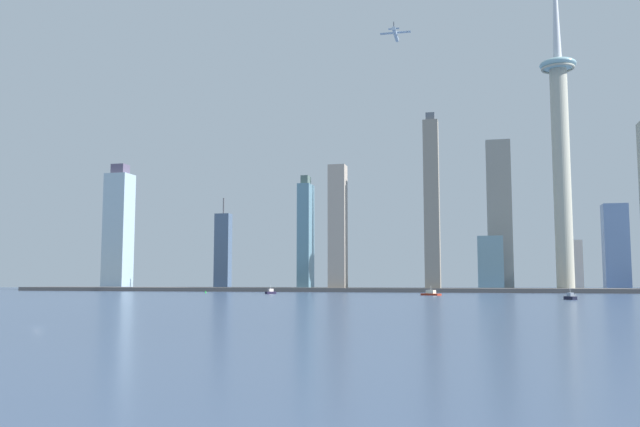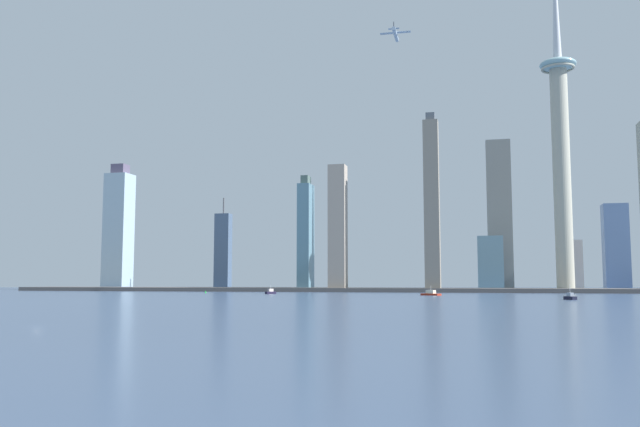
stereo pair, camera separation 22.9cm
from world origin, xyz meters
name	(u,v)px [view 2 (the right image)]	position (x,y,z in m)	size (l,w,h in m)	color
ground_plane	(37,327)	(0.00, 0.00, 0.00)	(6000.00, 6000.00, 0.00)	#3C4F6C
waterfront_pier	(368,290)	(0.00, 490.86, 1.93)	(745.97, 54.06, 3.86)	#585452
observation_tower	(560,137)	(183.30, 504.10, 146.57)	(33.89, 33.89, 348.90)	#B1AF9C
skyscraper_0	(570,266)	(196.30, 580.21, 26.14)	(22.99, 27.89, 76.58)	beige
skyscraper_1	(119,230)	(-303.11, 542.32, 69.71)	(27.25, 25.55, 146.60)	#A1BAC9
skyscraper_2	(491,264)	(116.78, 549.75, 28.08)	(25.50, 14.70, 56.16)	#6B93A6
skyscraper_3	(338,228)	(-27.27, 479.19, 61.75)	(16.59, 15.79, 123.49)	#A99A8B
skyscraper_5	(616,247)	(242.25, 584.17, 44.72)	(24.19, 19.66, 89.44)	#5D79A9
skyscraper_6	(432,204)	(63.68, 479.35, 82.72)	(14.03, 15.33, 170.15)	gray
skyscraper_7	(223,252)	(-173.02, 544.16, 42.83)	(16.83, 12.10, 103.44)	#485D79
skyscraper_8	(500,215)	(127.86, 591.25, 81.43)	(25.91, 21.14, 162.86)	gray
skyscraper_9	(306,236)	(-67.78, 509.32, 56.71)	(12.65, 22.95, 118.95)	#5A869B
boat_0	(431,293)	(70.75, 358.10, 1.43)	(15.91, 12.73, 7.23)	#AC2D1A
boat_1	(271,292)	(-61.22, 375.00, 1.57)	(7.95, 9.58, 7.73)	#1D1931
boat_2	(570,297)	(159.03, 270.94, 1.55)	(6.99, 9.33, 9.23)	black
channel_buoy_1	(206,292)	(-127.84, 395.23, 1.18)	(1.59, 1.59, 2.37)	green
airplane	(396,34)	(32.92, 466.18, 246.19)	(29.32, 33.83, 8.63)	#A6BBD0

